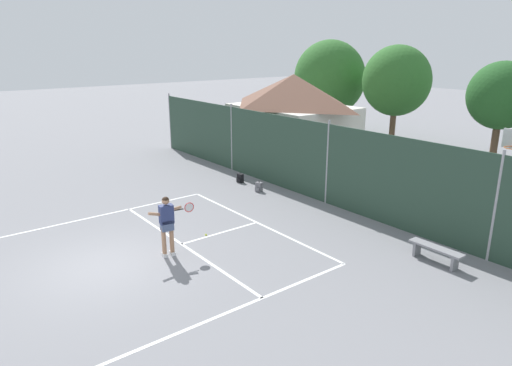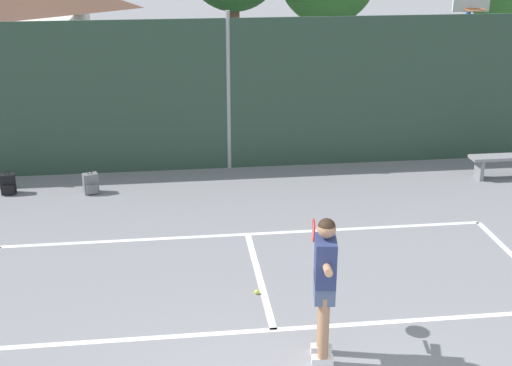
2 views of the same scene
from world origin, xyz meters
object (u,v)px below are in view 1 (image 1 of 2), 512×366
at_px(backpack_black, 240,178).
at_px(courtside_bench, 436,251).
at_px(backpack_grey, 259,187).
at_px(tennis_ball, 206,235).
at_px(tennis_player, 167,221).

distance_m(backpack_black, courtside_bench, 10.04).
relative_size(backpack_black, backpack_grey, 1.00).
height_order(backpack_black, courtside_bench, courtside_bench).
bearing_deg(tennis_ball, backpack_black, 133.54).
xyz_separation_m(tennis_ball, backpack_grey, (-2.71, 4.36, 0.16)).
height_order(tennis_player, courtside_bench, tennis_player).
xyz_separation_m(backpack_grey, courtside_bench, (8.44, -0.15, 0.17)).
bearing_deg(tennis_ball, backpack_grey, 121.85).
bearing_deg(courtside_bench, backpack_black, 178.21).
height_order(tennis_ball, backpack_black, backpack_black).
height_order(tennis_player, tennis_ball, tennis_player).
height_order(tennis_ball, courtside_bench, courtside_bench).
bearing_deg(tennis_ball, tennis_player, -70.39).
bearing_deg(tennis_player, tennis_ball, 109.61).
bearing_deg(backpack_black, courtside_bench, -1.79).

